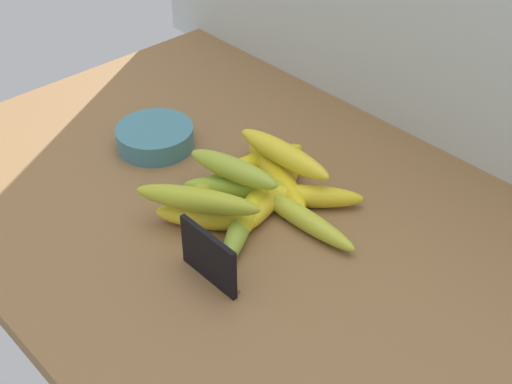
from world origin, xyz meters
The scene contains 16 objects.
counter_top centered at (0.00, 0.00, 1.50)cm, with size 110.00×76.00×3.00cm, color olive.
chalkboard_sign centered at (10.54, -12.87, 6.86)cm, with size 11.00×1.80×8.40cm.
fruit_bowl centered at (-21.84, 1.42, 4.91)cm, with size 13.73×13.73×3.81cm, color teal.
banana_0 centered at (4.14, 5.90, 4.64)cm, with size 19.92×3.28×3.28cm, color yellow.
banana_1 centered at (8.22, 9.09, 4.81)cm, with size 17.84×3.62×3.62cm, color yellow.
banana_2 centered at (11.07, 4.86, 4.62)cm, with size 20.97×3.24×3.24cm, color gold.
banana_3 centered at (-3.99, 9.64, 4.74)cm, with size 18.18×3.49×3.49cm, color yellow.
banana_4 centered at (0.87, 9.27, 5.02)cm, with size 20.37×4.05×4.05cm, color yellow.
banana_5 centered at (4.92, -0.16, 4.78)cm, with size 16.78×3.56×3.56cm, color yellow.
banana_6 centered at (1.47, -6.02, 4.95)cm, with size 15.78×3.90×3.90cm, color yellow.
banana_7 centered at (6.49, -3.63, 4.63)cm, with size 16.11×3.26×3.26cm, color #97B138.
banana_8 centered at (-3.84, -2.46, 4.65)cm, with size 15.07×3.30×3.30cm, color gold.
banana_9 centered at (0.28, 2.78, 4.96)cm, with size 19.25×3.92×3.92cm, color #95B331.
banana_10 centered at (1.24, -7.29, 8.76)cm, with size 19.37×3.72×3.72cm, color gold.
banana_11 centered at (1.47, 10.34, 8.95)cm, with size 19.04×3.80×3.80cm, color yellow.
banana_12 centered at (-1.02, 1.75, 8.79)cm, with size 16.42×3.74×3.74cm, color #A0B535.
Camera 1 is at (67.39, -56.40, 73.48)cm, focal length 49.47 mm.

